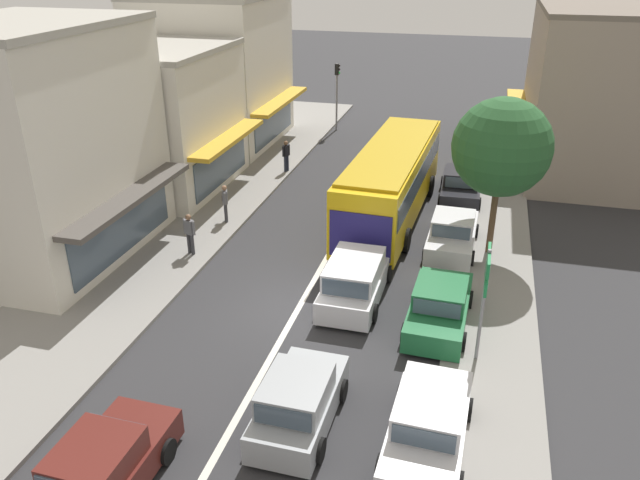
% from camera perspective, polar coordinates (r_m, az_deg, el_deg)
% --- Properties ---
extents(ground_plane, '(140.00, 140.00, 0.00)m').
position_cam_1_polar(ground_plane, '(20.79, -1.96, -6.22)').
color(ground_plane, '#2D2D30').
extents(lane_centre_line, '(0.20, 28.00, 0.01)m').
position_cam_1_polar(lane_centre_line, '(24.15, 0.76, -1.38)').
color(lane_centre_line, silver).
rests_on(lane_centre_line, ground).
extents(sidewalk_left, '(5.20, 44.00, 0.14)m').
position_cam_1_polar(sidewalk_left, '(28.05, -11.81, 2.17)').
color(sidewalk_left, gray).
rests_on(sidewalk_left, ground).
extents(kerb_right, '(2.80, 44.00, 0.12)m').
position_cam_1_polar(kerb_right, '(25.36, 15.61, -0.87)').
color(kerb_right, gray).
rests_on(kerb_right, ground).
extents(shopfront_corner_near, '(7.13, 8.10, 8.64)m').
position_cam_1_polar(shopfront_corner_near, '(24.84, -24.44, 7.77)').
color(shopfront_corner_near, silver).
rests_on(shopfront_corner_near, ground).
extents(shopfront_mid_block, '(8.24, 7.28, 6.75)m').
position_cam_1_polar(shopfront_mid_block, '(31.26, -15.41, 10.63)').
color(shopfront_mid_block, silver).
rests_on(shopfront_mid_block, ground).
extents(shopfront_far_end, '(8.16, 7.99, 8.45)m').
position_cam_1_polar(shopfront_far_end, '(37.96, -9.64, 14.99)').
color(shopfront_far_end, silver).
rests_on(shopfront_far_end, ground).
extents(building_right_far, '(9.15, 11.96, 8.26)m').
position_cam_1_polar(building_right_far, '(36.10, 25.20, 12.31)').
color(building_right_far, gray).
rests_on(building_right_far, ground).
extents(city_bus, '(3.10, 10.96, 3.23)m').
position_cam_1_polar(city_bus, '(26.84, 6.58, 5.64)').
color(city_bus, yellow).
rests_on(city_bus, ground).
extents(sedan_behind_bus_mid, '(1.96, 4.23, 1.47)m').
position_cam_1_polar(sedan_behind_bus_mid, '(15.02, -19.47, -19.47)').
color(sedan_behind_bus_mid, '#561E19').
rests_on(sedan_behind_bus_mid, ground).
extents(hatchback_adjacent_lane_lead, '(1.86, 3.72, 1.54)m').
position_cam_1_polar(hatchback_adjacent_lane_lead, '(15.87, -1.96, -14.60)').
color(hatchback_adjacent_lane_lead, '#9EA3A8').
rests_on(hatchback_adjacent_lane_lead, ground).
extents(wagon_adjacent_lane_trail, '(1.96, 4.51, 1.58)m').
position_cam_1_polar(wagon_adjacent_lane_trail, '(20.96, 3.27, -3.61)').
color(wagon_adjacent_lane_trail, silver).
rests_on(wagon_adjacent_lane_trail, ground).
extents(parked_sedan_kerb_front, '(2.01, 4.26, 1.47)m').
position_cam_1_polar(parked_sedan_kerb_front, '(15.50, 9.85, -16.44)').
color(parked_sedan_kerb_front, silver).
rests_on(parked_sedan_kerb_front, ground).
extents(parked_sedan_kerb_second, '(2.00, 4.25, 1.47)m').
position_cam_1_polar(parked_sedan_kerb_second, '(19.95, 10.87, -5.98)').
color(parked_sedan_kerb_second, '#1E6638').
rests_on(parked_sedan_kerb_second, ground).
extents(parked_sedan_kerb_third, '(1.98, 4.24, 1.47)m').
position_cam_1_polar(parked_sedan_kerb_third, '(24.89, 12.01, 0.55)').
color(parked_sedan_kerb_third, silver).
rests_on(parked_sedan_kerb_third, ground).
extents(parked_sedan_kerb_rear, '(2.00, 4.26, 1.47)m').
position_cam_1_polar(parked_sedan_kerb_rear, '(30.00, 12.73, 4.85)').
color(parked_sedan_kerb_rear, black).
rests_on(parked_sedan_kerb_rear, ground).
extents(traffic_light_downstreet, '(0.33, 0.24, 4.20)m').
position_cam_1_polar(traffic_light_downstreet, '(40.27, 1.56, 13.94)').
color(traffic_light_downstreet, gray).
rests_on(traffic_light_downstreet, ground).
extents(directional_road_sign, '(0.10, 1.40, 3.60)m').
position_cam_1_polar(directional_road_sign, '(17.47, 14.95, -3.52)').
color(directional_road_sign, gray).
rests_on(directional_road_sign, ground).
extents(street_tree_right, '(3.59, 3.59, 6.10)m').
position_cam_1_polar(street_tree_right, '(23.53, 16.28, 8.11)').
color(street_tree_right, brown).
rests_on(street_tree_right, ground).
extents(pedestrian_with_handbag_near, '(0.44, 0.64, 1.63)m').
position_cam_1_polar(pedestrian_with_handbag_near, '(26.72, -8.67, 3.55)').
color(pedestrian_with_handbag_near, '#333338').
rests_on(pedestrian_with_handbag_near, sidewalk_left).
extents(pedestrian_browsing_midblock, '(0.54, 0.33, 1.63)m').
position_cam_1_polar(pedestrian_browsing_midblock, '(24.08, -11.84, 0.76)').
color(pedestrian_browsing_midblock, '#333338').
rests_on(pedestrian_browsing_midblock, sidewalk_left).
extents(pedestrian_far_walker, '(0.34, 0.54, 1.63)m').
position_cam_1_polar(pedestrian_far_walker, '(32.58, -3.11, 7.86)').
color(pedestrian_far_walker, '#232838').
rests_on(pedestrian_far_walker, sidewalk_left).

